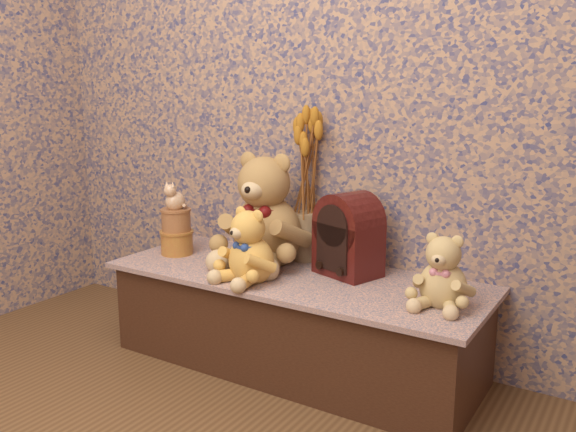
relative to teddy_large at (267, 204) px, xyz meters
name	(u,v)px	position (x,y,z in m)	size (l,w,h in m)	color
display_shelf	(295,320)	(0.18, -0.08, -0.44)	(1.50, 0.57, 0.38)	#35476D
teddy_large	(267,204)	(0.00, 0.00, 0.00)	(0.39, 0.46, 0.49)	#AE7443
teddy_medium	(251,242)	(0.09, -0.23, -0.10)	(0.24, 0.28, 0.30)	gold
teddy_small	(444,267)	(0.78, -0.12, -0.11)	(0.21, 0.25, 0.26)	tan
cathedral_radio	(349,234)	(0.36, 0.03, -0.08)	(0.23, 0.17, 0.32)	#3A0C0A
ceramic_vase	(306,236)	(0.11, 0.12, -0.14)	(0.12, 0.12, 0.20)	tan
dried_stalks	(306,164)	(0.11, 0.12, 0.16)	(0.21, 0.21, 0.40)	#B26C1C
biscuit_tin_lower	(177,243)	(-0.40, -0.10, -0.19)	(0.14, 0.14, 0.10)	gold
biscuit_tin_upper	(176,220)	(-0.40, -0.10, -0.10)	(0.12, 0.12, 0.10)	tan
cat_figurine	(175,195)	(-0.40, -0.10, 0.02)	(0.09, 0.10, 0.13)	silver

